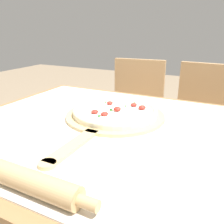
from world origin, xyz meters
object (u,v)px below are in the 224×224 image
(pizza, at_px, (115,111))
(rolling_pin, at_px, (15,176))
(chair_right, at_px, (201,121))
(pizza_peel, at_px, (113,117))
(chair_left, at_px, (135,111))

(pizza, xyz_separation_m, rolling_pin, (-0.01, -0.51, 0.00))
(rolling_pin, relative_size, chair_right, 0.51)
(pizza_peel, bearing_deg, chair_left, 104.27)
(pizza_peel, distance_m, pizza, 0.03)
(pizza_peel, relative_size, rolling_pin, 1.44)
(chair_left, height_order, chair_right, same)
(pizza_peel, xyz_separation_m, pizza, (0.00, 0.02, 0.02))
(chair_left, bearing_deg, pizza, -79.53)
(pizza, distance_m, chair_left, 0.82)
(chair_left, distance_m, chair_right, 0.47)
(pizza_peel, height_order, pizza, pizza)
(pizza_peel, xyz_separation_m, chair_right, (0.28, 0.77, -0.25))
(pizza_peel, relative_size, chair_left, 0.74)
(pizza_peel, bearing_deg, pizza, 89.44)
(pizza, distance_m, rolling_pin, 0.51)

